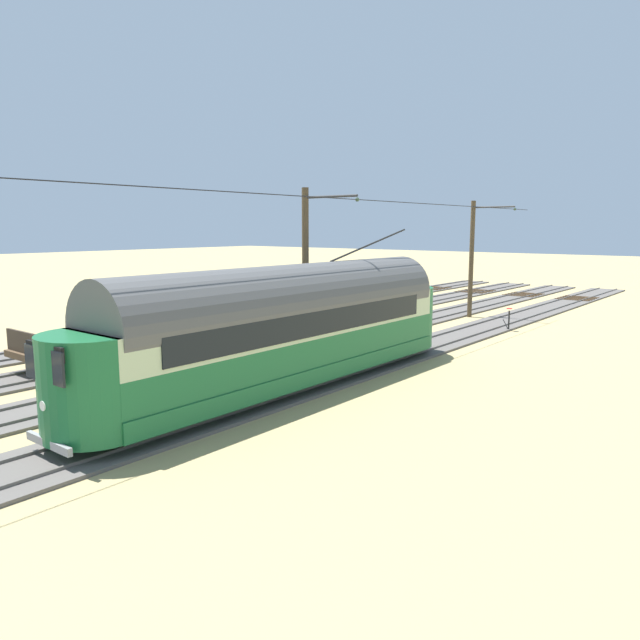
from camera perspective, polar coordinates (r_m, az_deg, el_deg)
ground_plane at (r=26.97m, az=-9.16°, el=-3.17°), size 220.00×220.00×0.00m
track_streetcar_siding at (r=23.04m, az=1.97°, el=-4.98°), size 2.80×80.00×0.18m
track_adjacent_siding at (r=25.70m, az=-5.52°, el=-3.57°), size 2.80×80.00×0.18m
track_third_siding at (r=28.71m, az=-11.50°, el=-2.40°), size 2.80×80.00×0.18m
track_outer_siding at (r=31.99m, az=-16.29°, el=-1.44°), size 2.80×80.00×0.18m
vintage_streetcar at (r=20.42m, az=-2.83°, el=-0.46°), size 2.65×17.27×5.29m
flatcar_adjacent at (r=27.89m, az=-13.29°, el=-1.10°), size 2.80×14.33×1.60m
catenary_pole_foreground at (r=38.24m, az=14.25°, el=5.80°), size 2.80×0.28×7.12m
catenary_pole_mid_near at (r=24.78m, az=-1.26°, el=4.58°), size 2.80×0.28×7.12m
overhead_wire_run at (r=23.81m, az=4.43°, el=11.26°), size 2.59×35.62×0.18m
switch_stand at (r=33.89m, az=17.44°, el=0.18°), size 0.50×0.30×1.24m
track_end_bumper at (r=35.60m, az=8.78°, el=0.39°), size 1.80×0.60×0.80m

